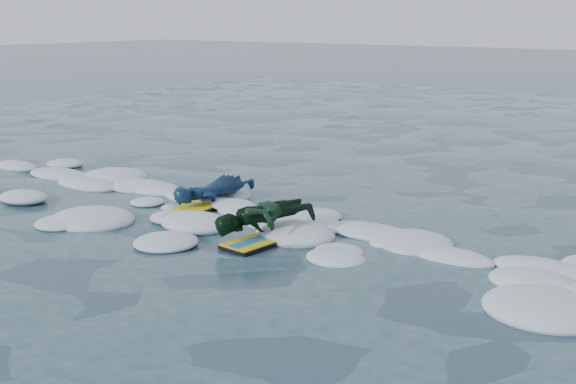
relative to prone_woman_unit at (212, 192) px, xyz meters
name	(u,v)px	position (x,y,z in m)	size (l,w,h in m)	color
ground	(205,246)	(1.28, -1.63, -0.20)	(120.00, 120.00, 0.00)	#192C3D
foam_band	(255,227)	(1.28, -0.59, -0.20)	(12.00, 3.10, 0.30)	silver
prone_woman_unit	(212,192)	(0.00, 0.00, 0.00)	(0.63, 1.56, 0.40)	black
prone_child_unit	(264,222)	(1.78, -1.04, 0.06)	(1.15, 1.47, 0.52)	black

